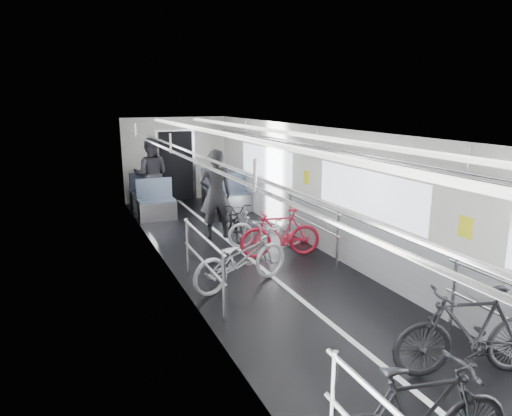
{
  "coord_description": "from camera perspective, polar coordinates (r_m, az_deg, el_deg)",
  "views": [
    {
      "loc": [
        -3.13,
        -5.98,
        2.92
      ],
      "look_at": [
        0.0,
        1.18,
        1.04
      ],
      "focal_mm": 32.0,
      "sensor_mm": 36.0,
      "label": 1
    }
  ],
  "objects": [
    {
      "name": "bike_right_far",
      "position": [
        8.56,
        3.05,
        -3.14
      ],
      "size": [
        1.6,
        0.74,
        0.93
      ],
      "primitive_type": "imported",
      "rotation": [
        0.0,
        0.0,
        -1.78
      ],
      "color": "#A91428",
      "rests_on": "floor"
    },
    {
      "name": "bike_right_near",
      "position": [
        5.51,
        25.22,
        -13.79
      ],
      "size": [
        1.76,
        0.98,
        1.02
      ],
      "primitive_type": "imported",
      "rotation": [
        0.0,
        0.0,
        -1.88
      ],
      "color": "black",
      "rests_on": "floor"
    },
    {
      "name": "car_shell",
      "position": [
        8.55,
        -1.6,
        1.46
      ],
      "size": [
        3.02,
        14.01,
        2.41
      ],
      "color": "black",
      "rests_on": "ground"
    },
    {
      "name": "bike_right_mid",
      "position": [
        9.09,
        1.3,
        -2.52
      ],
      "size": [
        1.62,
        0.96,
        0.81
      ],
      "primitive_type": "imported",
      "rotation": [
        0.0,
        0.0,
        -1.87
      ],
      "color": "silver",
      "rests_on": "floor"
    },
    {
      "name": "bike_left_far",
      "position": [
        7.23,
        -1.87,
        -6.29
      ],
      "size": [
        1.88,
        1.06,
        0.93
      ],
      "primitive_type": "imported",
      "rotation": [
        0.0,
        0.0,
        1.83
      ],
      "color": "#ACADB1",
      "rests_on": "floor"
    },
    {
      "name": "person_standing",
      "position": [
        9.61,
        -5.06,
        1.7
      ],
      "size": [
        0.75,
        0.54,
        1.9
      ],
      "primitive_type": "imported",
      "rotation": [
        0.0,
        0.0,
        3.01
      ],
      "color": "black",
      "rests_on": "floor"
    },
    {
      "name": "person_seated",
      "position": [
        12.36,
        -12.97,
        4.11
      ],
      "size": [
        1.13,
        1.0,
        1.93
      ],
      "primitive_type": "imported",
      "rotation": [
        0.0,
        0.0,
        2.8
      ],
      "color": "#2B2930",
      "rests_on": "floor"
    },
    {
      "name": "bike_aisle",
      "position": [
        9.77,
        -2.79,
        -1.38
      ],
      "size": [
        0.74,
        1.6,
        0.81
      ],
      "primitive_type": "imported",
      "rotation": [
        0.0,
        0.0,
        -0.14
      ],
      "color": "black",
      "rests_on": "floor"
    }
  ]
}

